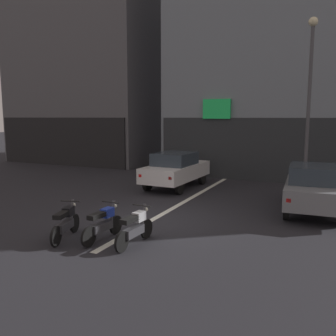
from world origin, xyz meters
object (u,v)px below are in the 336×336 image
object	(u,v)px
street_lamp	(309,91)
motorcycle_black_row_leftmost	(66,222)
car_grey_parked_kerbside	(313,187)
car_white_crossing_near	(176,169)
motorcycle_blue_row_left_mid	(103,223)
motorcycle_silver_row_centre	(135,227)

from	to	relation	value
street_lamp	motorcycle_black_row_leftmost	size ratio (longest dim) A/B	4.34
car_grey_parked_kerbside	street_lamp	distance (m)	4.26
car_white_crossing_near	motorcycle_black_row_leftmost	distance (m)	7.66
car_grey_parked_kerbside	motorcycle_blue_row_left_mid	bearing A→B (deg)	-132.66
car_white_crossing_near	motorcycle_blue_row_left_mid	world-z (taller)	car_white_crossing_near
street_lamp	motorcycle_blue_row_left_mid	size ratio (longest dim) A/B	4.22
car_white_crossing_near	motorcycle_silver_row_centre	world-z (taller)	car_white_crossing_near
car_white_crossing_near	car_grey_parked_kerbside	bearing A→B (deg)	-18.48
car_white_crossing_near	motorcycle_black_row_leftmost	bearing A→B (deg)	-89.03
car_white_crossing_near	motorcycle_blue_row_left_mid	xyz separation A→B (m)	(1.09, -7.30, -0.43)
motorcycle_silver_row_centre	car_white_crossing_near	bearing A→B (deg)	105.72
street_lamp	motorcycle_silver_row_centre	xyz separation A→B (m)	(-3.48, -7.81, -3.82)
car_grey_parked_kerbside	motorcycle_black_row_leftmost	world-z (taller)	car_grey_parked_kerbside
car_white_crossing_near	motorcycle_silver_row_centre	bearing A→B (deg)	-74.28
street_lamp	motorcycle_silver_row_centre	size ratio (longest dim) A/B	4.22
motorcycle_black_row_leftmost	car_white_crossing_near	bearing A→B (deg)	90.97
car_white_crossing_near	motorcycle_silver_row_centre	distance (m)	7.57
motorcycle_black_row_leftmost	car_grey_parked_kerbside	bearing A→B (deg)	44.00
street_lamp	motorcycle_blue_row_left_mid	world-z (taller)	street_lamp
street_lamp	car_white_crossing_near	bearing A→B (deg)	-174.41
car_grey_parked_kerbside	motorcycle_blue_row_left_mid	size ratio (longest dim) A/B	2.51
car_grey_parked_kerbside	motorcycle_black_row_leftmost	distance (m)	8.14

